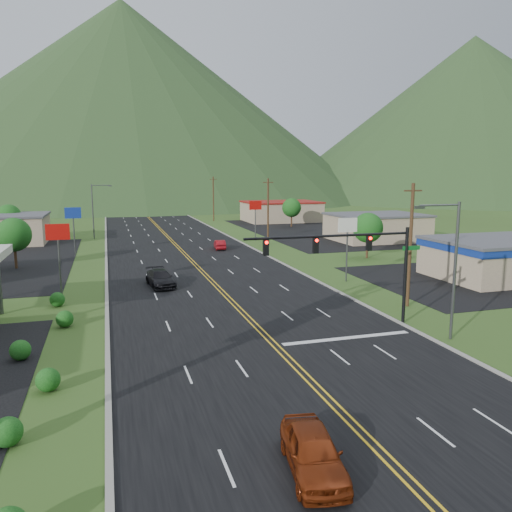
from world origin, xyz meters
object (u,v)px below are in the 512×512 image
object	(u,v)px
streetlight_east	(451,262)
car_dark_mid	(160,279)
traffic_signal	(356,253)
car_red_near	(313,453)
car_red_far	(220,245)
streetlight_west	(95,207)

from	to	relation	value
streetlight_east	car_dark_mid	world-z (taller)	streetlight_east
car_dark_mid	traffic_signal	bearing A→B (deg)	-62.43
traffic_signal	car_dark_mid	size ratio (longest dim) A/B	2.49
traffic_signal	streetlight_east	xyz separation A→B (m)	(4.70, -4.00, -0.15)
streetlight_east	car_red_near	distance (m)	18.60
car_red_far	traffic_signal	bearing A→B (deg)	97.72
streetlight_east	car_red_far	bearing A→B (deg)	97.62
traffic_signal	car_red_near	distance (m)	18.46
car_dark_mid	car_red_far	distance (m)	24.08
traffic_signal	car_dark_mid	bearing A→B (deg)	124.38
streetlight_east	streetlight_west	xyz separation A→B (m)	(-22.86, 60.00, 0.00)
streetlight_east	streetlight_west	bearing A→B (deg)	110.86
car_red_near	car_red_far	bearing A→B (deg)	90.04
streetlight_west	car_red_far	world-z (taller)	streetlight_west
traffic_signal	car_red_near	bearing A→B (deg)	-122.19
car_red_near	car_dark_mid	size ratio (longest dim) A/B	0.88
streetlight_east	car_red_near	world-z (taller)	streetlight_east
traffic_signal	streetlight_west	bearing A→B (deg)	107.97
car_dark_mid	car_red_far	xyz separation A→B (m)	(10.64, 21.61, -0.11)
streetlight_east	car_red_near	bearing A→B (deg)	-141.92
car_red_far	car_dark_mid	bearing A→B (deg)	70.03
streetlight_west	car_red_far	xyz separation A→B (m)	(17.16, -17.39, -4.53)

